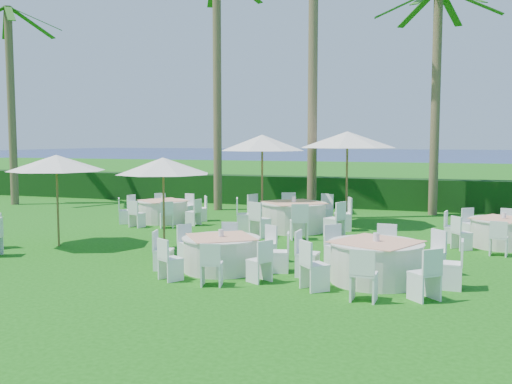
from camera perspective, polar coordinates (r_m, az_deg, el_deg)
ground at (r=12.19m, az=-6.08°, el=-7.61°), size 120.00×120.00×0.00m
hedge at (r=23.40m, az=6.43°, el=0.04°), size 34.00×1.00×1.20m
ocean at (r=112.90m, az=16.43°, el=3.64°), size 260.00×260.00×0.00m
banquet_table_b at (r=11.87m, az=-3.50°, el=-6.09°), size 2.81×2.81×0.87m
banquet_table_c at (r=11.14m, az=11.90°, el=-6.74°), size 3.12×3.12×0.95m
banquet_table_d at (r=18.99m, az=-9.26°, el=-1.86°), size 2.88×2.88×0.88m
banquet_table_e at (r=17.00m, az=3.79°, el=-2.39°), size 3.35×3.35×1.03m
banquet_table_f at (r=15.75m, az=23.49°, el=-3.69°), size 2.88×2.88×0.88m
umbrella_a at (r=15.26m, az=-19.34°, el=2.76°), size 2.43×2.43×2.33m
umbrella_b at (r=13.79m, az=-9.28°, el=2.59°), size 2.29×2.29×2.29m
umbrella_c at (r=17.85m, az=0.62°, el=4.94°), size 2.70×2.70×2.87m
umbrella_d at (r=18.18m, az=9.13°, el=5.19°), size 3.00×3.00×2.97m
palm_b at (r=22.13m, az=-3.91°, el=11.27°), size 4.40×3.96×9.15m
palm_c at (r=19.97m, az=5.75°, el=17.21°), size 4.15×4.40×12.73m
palm_d at (r=21.57m, az=17.55°, el=9.67°), size 4.37×4.25×8.04m
palm_f at (r=25.97m, az=-23.30°, el=8.83°), size 4.31×4.33×8.16m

